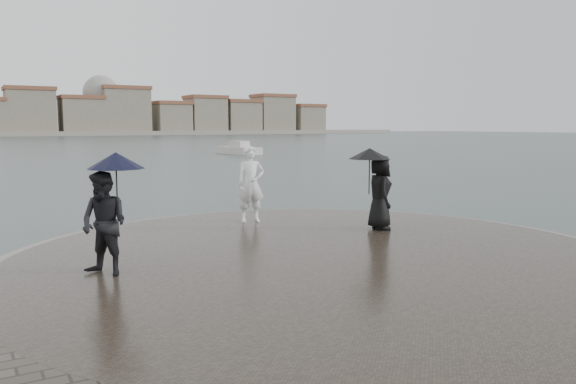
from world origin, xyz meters
TOP-DOWN VIEW (x-y plane):
  - ground at (0.00, 0.00)m, footprint 400.00×400.00m
  - kerb_ring at (0.00, 3.50)m, footprint 12.50×12.50m
  - quay_tip at (0.00, 3.50)m, footprint 11.90×11.90m
  - statue at (0.51, 7.57)m, footprint 0.79×0.60m
  - visitor_left at (-3.87, 4.16)m, footprint 1.24×1.11m
  - visitor_right at (2.65, 5.09)m, footprint 1.20×1.13m
  - boats at (0.07, 42.05)m, footprint 40.22×10.47m

SIDE VIEW (x-z plane):
  - ground at x=0.00m, z-range 0.00..0.00m
  - kerb_ring at x=0.00m, z-range 0.00..0.32m
  - quay_tip at x=0.00m, z-range 0.00..0.36m
  - boats at x=0.07m, z-range -0.37..1.13m
  - statue at x=0.51m, z-range 0.36..2.32m
  - visitor_left at x=-3.87m, z-range 0.43..2.47m
  - visitor_right at x=2.65m, z-range 0.50..2.45m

